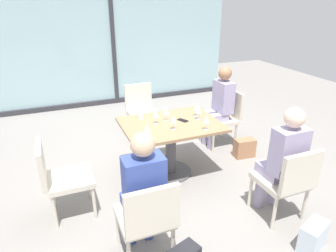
{
  "coord_description": "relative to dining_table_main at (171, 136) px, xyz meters",
  "views": [
    {
      "loc": [
        -1.36,
        -3.28,
        2.23
      ],
      "look_at": [
        0.0,
        0.1,
        0.65
      ],
      "focal_mm": 32.4,
      "sensor_mm": 36.0,
      "label": 1
    }
  ],
  "objects": [
    {
      "name": "dining_table_main",
      "position": [
        0.0,
        0.0,
        0.0
      ],
      "size": [
        1.23,
        0.93,
        0.73
      ],
      "color": "#997551",
      "rests_on": "ground_plane"
    },
    {
      "name": "handbag_0",
      "position": [
        1.19,
        0.01,
        -0.41
      ],
      "size": [
        0.31,
        0.19,
        0.28
      ],
      "primitive_type": "cube",
      "rotation": [
        0.0,
        0.0,
        -0.1
      ],
      "color": "#A3704C",
      "rests_on": "ground_plane"
    },
    {
      "name": "window_wall_backdrop",
      "position": [
        0.0,
        3.2,
        0.66
      ],
      "size": [
        5.15,
        0.1,
        2.7
      ],
      "color": "#95B7BC",
      "rests_on": "ground_plane"
    },
    {
      "name": "wine_glass_3",
      "position": [
        -0.05,
        -0.19,
        0.31
      ],
      "size": [
        0.07,
        0.07,
        0.18
      ],
      "color": "silver",
      "rests_on": "dining_table_main"
    },
    {
      "name": "chair_near_window",
      "position": [
        0.0,
        1.3,
        -0.05
      ],
      "size": [
        0.46,
        0.51,
        0.87
      ],
      "color": "beige",
      "rests_on": "ground_plane"
    },
    {
      "name": "wine_glass_4",
      "position": [
        0.31,
        -0.34,
        0.31
      ],
      "size": [
        0.07,
        0.07,
        0.18
      ],
      "color": "silver",
      "rests_on": "dining_table_main"
    },
    {
      "name": "wine_glass_5",
      "position": [
        0.38,
        -0.01,
        0.31
      ],
      "size": [
        0.07,
        0.07,
        0.18
      ],
      "color": "silver",
      "rests_on": "dining_table_main"
    },
    {
      "name": "chair_side_end",
      "position": [
        -1.4,
        -0.34,
        -0.05
      ],
      "size": [
        0.5,
        0.46,
        0.87
      ],
      "color": "beige",
      "rests_on": "ground_plane"
    },
    {
      "name": "person_far_right",
      "position": [
        1.02,
        0.51,
        0.15
      ],
      "size": [
        0.39,
        0.34,
        1.26
      ],
      "color": "#9E93B7",
      "rests_on": "ground_plane"
    },
    {
      "name": "wine_glass_1",
      "position": [
        0.41,
        0.1,
        0.31
      ],
      "size": [
        0.07,
        0.07,
        0.18
      ],
      "color": "silver",
      "rests_on": "dining_table_main"
    },
    {
      "name": "cell_phone_on_table",
      "position": [
        0.18,
        0.02,
        0.19
      ],
      "size": [
        0.13,
        0.16,
        0.01
      ],
      "primitive_type": "cube",
      "rotation": [
        0.0,
        0.0,
        0.46
      ],
      "color": "black",
      "rests_on": "dining_table_main"
    },
    {
      "name": "chair_front_left",
      "position": [
        -0.76,
        -1.3,
        -0.05
      ],
      "size": [
        0.46,
        0.5,
        0.87
      ],
      "color": "beige",
      "rests_on": "ground_plane"
    },
    {
      "name": "ground_plane",
      "position": [
        0.0,
        0.0,
        -0.55
      ],
      "size": [
        12.0,
        12.0,
        0.0
      ],
      "primitive_type": "plane",
      "color": "gray"
    },
    {
      "name": "chair_front_right",
      "position": [
        0.76,
        -1.3,
        -0.05
      ],
      "size": [
        0.46,
        0.5,
        0.87
      ],
      "color": "beige",
      "rests_on": "ground_plane"
    },
    {
      "name": "person_front_right",
      "position": [
        0.76,
        -1.19,
        0.15
      ],
      "size": [
        0.34,
        0.39,
        1.26
      ],
      "color": "#9E93B7",
      "rests_on": "ground_plane"
    },
    {
      "name": "person_front_left",
      "position": [
        -0.76,
        -1.19,
        0.15
      ],
      "size": [
        0.34,
        0.39,
        1.26
      ],
      "color": "#384C9E",
      "rests_on": "ground_plane"
    },
    {
      "name": "wine_glass_0",
      "position": [
        -0.42,
        -0.32,
        0.31
      ],
      "size": [
        0.07,
        0.07,
        0.18
      ],
      "color": "silver",
      "rests_on": "dining_table_main"
    },
    {
      "name": "chair_far_right",
      "position": [
        1.13,
        0.51,
        -0.05
      ],
      "size": [
        0.5,
        0.46,
        0.87
      ],
      "color": "beige",
      "rests_on": "ground_plane"
    },
    {
      "name": "handbag_1",
      "position": [
        0.73,
        -1.75,
        -0.41
      ],
      "size": [
        0.34,
        0.26,
        0.28
      ],
      "primitive_type": "cube",
      "rotation": [
        0.0,
        0.0,
        0.36
      ],
      "color": "silver",
      "rests_on": "ground_plane"
    },
    {
      "name": "coffee_cup",
      "position": [
        -0.3,
        0.31,
        0.23
      ],
      "size": [
        0.08,
        0.08,
        0.09
      ],
      "primitive_type": "cylinder",
      "color": "white",
      "rests_on": "dining_table_main"
    },
    {
      "name": "wine_glass_6",
      "position": [
        -0.18,
        0.06,
        0.31
      ],
      "size": [
        0.07,
        0.07,
        0.18
      ],
      "color": "silver",
      "rests_on": "dining_table_main"
    },
    {
      "name": "wine_glass_2",
      "position": [
        -0.02,
        0.1,
        0.31
      ],
      "size": [
        0.07,
        0.07,
        0.18
      ],
      "color": "silver",
      "rests_on": "dining_table_main"
    }
  ]
}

